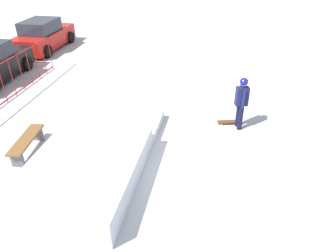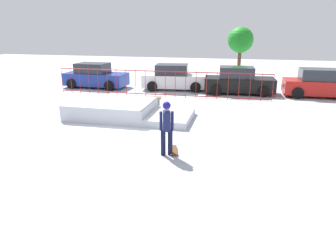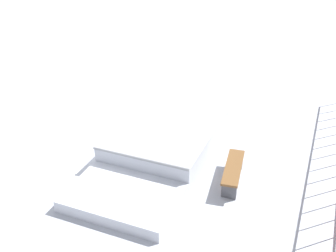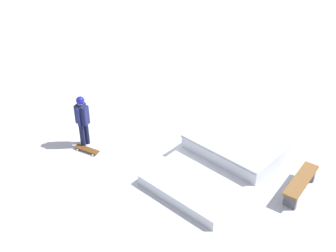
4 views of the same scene
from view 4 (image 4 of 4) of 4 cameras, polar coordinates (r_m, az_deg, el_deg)
name	(u,v)px [view 4 (image 4 of 4)]	position (r m, az deg, el deg)	size (l,w,h in m)	color
ground_plane	(195,143)	(14.33, 3.34, -2.06)	(60.00, 60.00, 0.00)	#B2B7C1
skate_ramp	(243,144)	(13.90, 9.30, -2.22)	(5.40, 2.60, 0.74)	silver
skater	(82,118)	(13.87, -10.58, 1.02)	(0.43, 0.43, 1.73)	black
skateboard	(87,149)	(14.12, -10.02, -2.86)	(0.41, 0.82, 0.09)	#593314
park_bench	(301,183)	(12.80, 16.13, -6.76)	(1.64, 0.60, 0.48)	brown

